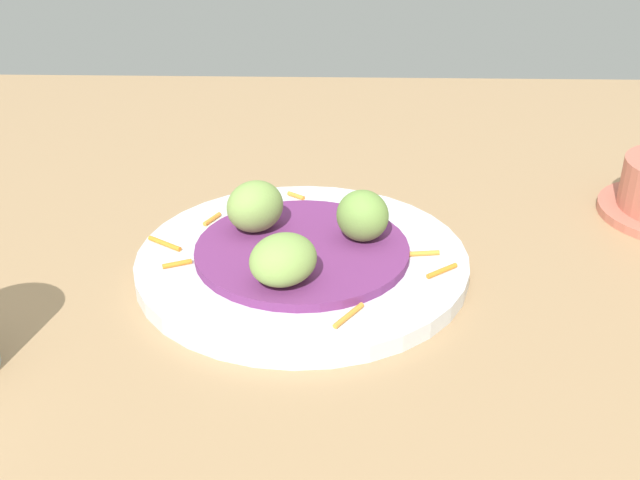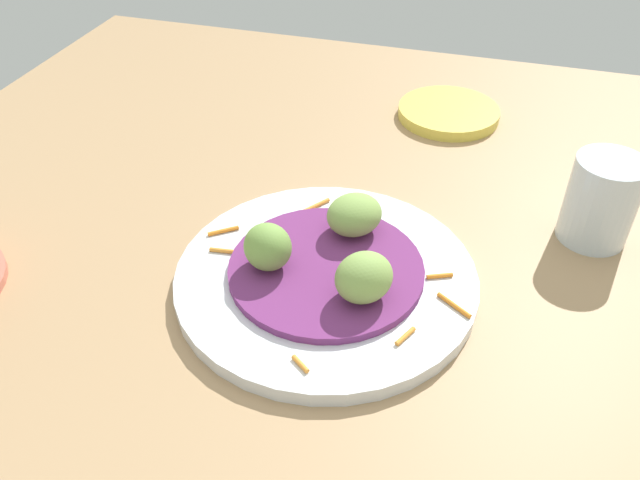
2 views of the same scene
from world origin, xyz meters
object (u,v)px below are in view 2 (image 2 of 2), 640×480
Objects in this scene: water_glass at (601,200)px; main_plate at (327,275)px; guac_scoop_center at (352,214)px; guac_scoop_right at (268,247)px; side_plate_small at (448,112)px; guac_scoop_left at (364,277)px.

main_plate is at bearing 30.60° from water_glass.
guac_scoop_center is 9.02cm from guac_scoop_right.
guac_scoop_right reaches higher than side_plate_small.
water_glass is (-27.94, -15.48, 0.04)cm from guac_scoop_right.
main_plate and side_plate_small have the same top height.
guac_scoop_center is 23.79cm from water_glass.
water_glass is at bearing -159.07° from guac_scoop_center.
side_plate_small is at bearing -107.17° from guac_scoop_right.
guac_scoop_center reaches higher than main_plate.
main_plate is 6.32cm from guac_scoop_right.
guac_scoop_center is at bearing -99.31° from main_plate.
main_plate is 6.33cm from guac_scoop_left.
main_plate is 34.78cm from side_plate_small.
side_plate_small is 1.48× the size of water_glass.
guac_scoop_left is 25.48cm from water_glass.
water_glass is (-19.04, -16.94, 0.03)cm from guac_scoop_left.
guac_scoop_right reaches higher than guac_scoop_center.
guac_scoop_center is at bearing -69.31° from guac_scoop_left.
guac_scoop_center is 0.61× the size of water_glass.
main_plate is 2.11× the size of side_plate_small.
guac_scoop_right is at bearing 72.83° from side_plate_small.
guac_scoop_right reaches higher than main_plate.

